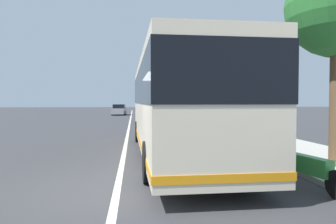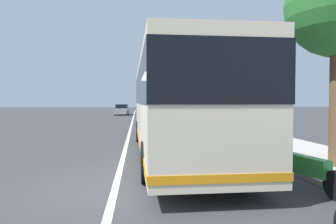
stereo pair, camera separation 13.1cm
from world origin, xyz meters
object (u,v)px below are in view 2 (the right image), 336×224
at_px(utility_pole, 224,80).
at_px(car_oncoming, 150,110).
at_px(motorcycle_far_end, 307,169).
at_px(car_side_street, 122,110).
at_px(coach_bus, 175,101).
at_px(car_far_distant, 148,115).
at_px(motorcycle_angled, 258,150).

bearing_deg(utility_pole, car_oncoming, 9.18).
distance_m(motorcycle_far_end, car_side_street, 40.31).
xyz_separation_m(coach_bus, motorcycle_far_end, (-4.82, -2.35, -1.49)).
relative_size(coach_bus, utility_pole, 1.77).
bearing_deg(utility_pole, coach_bus, 155.13).
xyz_separation_m(car_side_street, utility_pole, (-24.87, -8.35, 2.69)).
height_order(car_far_distant, car_oncoming, car_far_distant).
height_order(car_far_distant, car_side_street, car_side_street).
bearing_deg(utility_pole, motorcycle_angled, 168.84).
distance_m(coach_bus, utility_pole, 11.31).
xyz_separation_m(car_oncoming, utility_pole, (-25.41, -4.11, 2.76)).
xyz_separation_m(motorcycle_far_end, motorcycle_angled, (2.56, 0.09, 0.01)).
bearing_deg(car_oncoming, motorcycle_far_end, 178.34).
bearing_deg(car_oncoming, car_side_street, 93.20).
relative_size(coach_bus, car_far_distant, 3.06).
xyz_separation_m(car_far_distant, car_oncoming, (17.85, -0.97, 0.01)).
relative_size(motorcycle_far_end, car_far_distant, 0.54).
relative_size(coach_bus, motorcycle_far_end, 5.69).
bearing_deg(coach_bus, motorcycle_angled, -135.99).
distance_m(motorcycle_angled, utility_pole, 13.02).
distance_m(coach_bus, car_side_street, 35.25).
bearing_deg(coach_bus, car_oncoming, -2.00).
distance_m(motorcycle_far_end, car_oncoming, 40.45).
relative_size(motorcycle_angled, car_far_distant, 0.56).
xyz_separation_m(motorcycle_angled, utility_pole, (12.43, -2.45, 2.97)).
bearing_deg(motorcycle_angled, coach_bus, 41.13).
distance_m(car_far_distant, utility_pole, 9.52).
xyz_separation_m(motorcycle_far_end, car_far_distant, (22.56, 2.71, 0.21)).
bearing_deg(coach_bus, utility_pole, -25.89).
xyz_separation_m(coach_bus, car_side_street, (35.04, 3.64, -1.20)).
relative_size(motorcycle_far_end, utility_pole, 0.31).
bearing_deg(motorcycle_angled, car_oncoming, -1.40).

